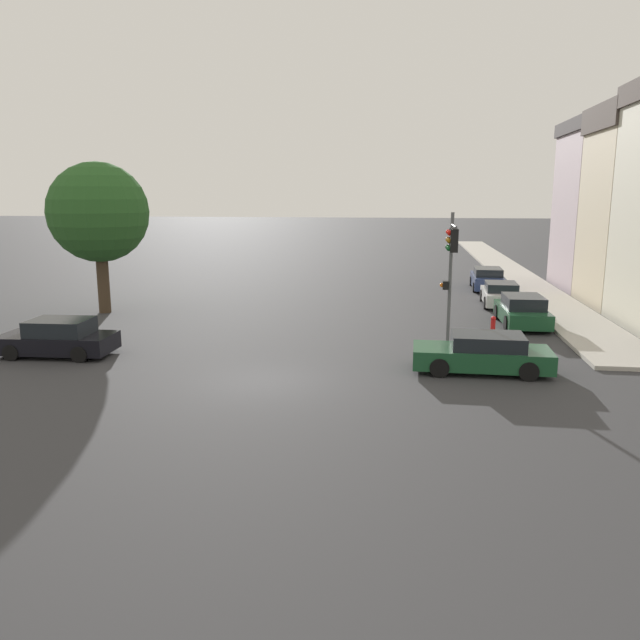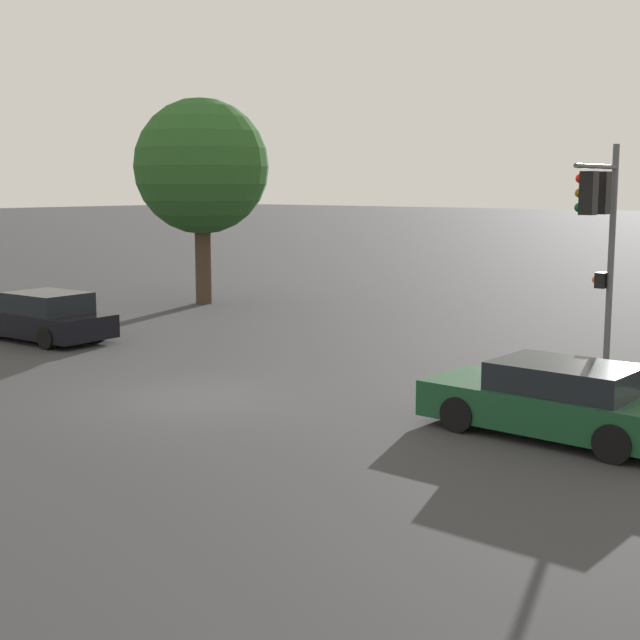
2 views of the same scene
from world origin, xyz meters
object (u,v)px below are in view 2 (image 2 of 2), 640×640
street_tree (201,167)px  traffic_signal (599,221)px  crossing_car_0 (557,401)px  crossing_car_1 (46,318)px

street_tree → traffic_signal: street_tree is taller
street_tree → crossing_car_0: street_tree is taller
crossing_car_0 → crossing_car_1: 15.83m
traffic_signal → crossing_car_1: size_ratio=1.24×
crossing_car_0 → traffic_signal: bearing=-75.6°
street_tree → crossing_car_0: bearing=-25.7°
street_tree → crossing_car_0: (18.25, -8.79, -4.50)m
traffic_signal → crossing_car_0: traffic_signal is taller
street_tree → crossing_car_1: (2.42, -8.64, -4.48)m
street_tree → traffic_signal: (17.32, -4.85, -1.45)m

